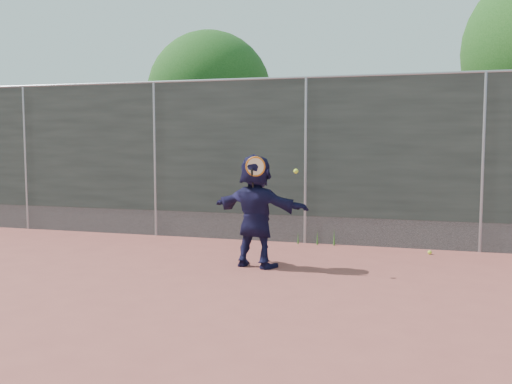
# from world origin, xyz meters

# --- Properties ---
(ground) EXTENTS (80.00, 80.00, 0.00)m
(ground) POSITION_xyz_m (0.00, 0.00, 0.00)
(ground) COLOR #9E4C42
(ground) RESTS_ON ground
(player) EXTENTS (1.63, 0.84, 1.68)m
(player) POSITION_xyz_m (-0.31, 1.37, 0.84)
(player) COLOR #151437
(player) RESTS_ON ground
(ball_ground) EXTENTS (0.07, 0.07, 0.07)m
(ball_ground) POSITION_xyz_m (2.19, 3.04, 0.03)
(ball_ground) COLOR #BFE132
(ball_ground) RESTS_ON ground
(fence) EXTENTS (20.00, 0.06, 3.03)m
(fence) POSITION_xyz_m (-0.00, 3.50, 1.58)
(fence) COLOR #38423D
(fence) RESTS_ON ground
(swing_action) EXTENTS (0.78, 0.14, 0.51)m
(swing_action) POSITION_xyz_m (-0.20, 1.16, 1.48)
(swing_action) COLOR #C06212
(swing_action) RESTS_ON ground
(tree_left) EXTENTS (3.15, 3.00, 4.53)m
(tree_left) POSITION_xyz_m (-2.85, 6.55, 2.94)
(tree_left) COLOR #382314
(tree_left) RESTS_ON ground
(weed_clump) EXTENTS (0.68, 0.07, 0.30)m
(weed_clump) POSITION_xyz_m (0.29, 3.38, 0.13)
(weed_clump) COLOR #387226
(weed_clump) RESTS_ON ground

